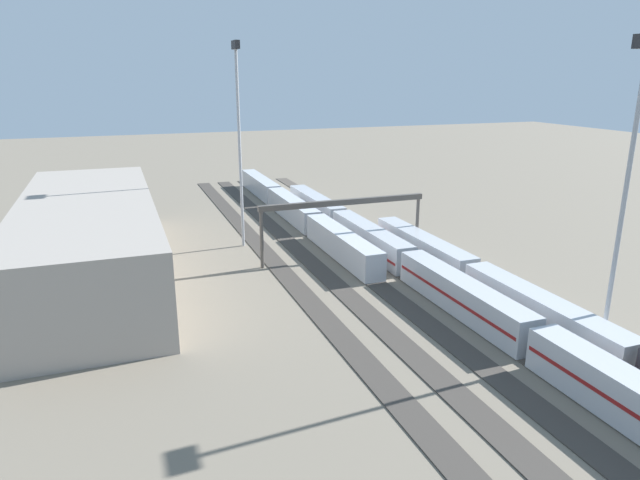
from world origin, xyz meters
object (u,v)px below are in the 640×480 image
at_px(train_on_track_1, 409,263).
at_px(train_on_track_0, 527,305).
at_px(signal_gantry, 344,209).
at_px(maintenance_shed, 89,238).
at_px(light_mast_1, 239,122).
at_px(train_on_track_2, 292,209).
at_px(light_mast_0, 630,162).

bearing_deg(train_on_track_1, train_on_track_0, -163.49).
bearing_deg(signal_gantry, maintenance_shed, 81.93).
height_order(light_mast_1, signal_gantry, light_mast_1).
bearing_deg(train_on_track_2, train_on_track_0, -169.12).
xyz_separation_m(train_on_track_1, light_mast_0, (-24.39, -7.99, 16.35)).
distance_m(train_on_track_0, light_mast_0, 18.16).
distance_m(train_on_track_2, signal_gantry, 25.21).
xyz_separation_m(train_on_track_1, signal_gantry, (10.54, 5.00, 5.40)).
relative_size(light_mast_0, signal_gantry, 1.16).
bearing_deg(signal_gantry, light_mast_0, -159.60).
height_order(train_on_track_1, maintenance_shed, maintenance_shed).
bearing_deg(light_mast_0, maintenance_shed, 49.84).
xyz_separation_m(light_mast_0, maintenance_shed, (39.77, 47.13, -13.25)).
xyz_separation_m(signal_gantry, maintenance_shed, (4.84, 34.14, -2.31)).
bearing_deg(train_on_track_2, signal_gantry, 180.00).
height_order(signal_gantry, maintenance_shed, maintenance_shed).
distance_m(train_on_track_2, train_on_track_0, 52.99).
bearing_deg(train_on_track_0, light_mast_0, -158.30).
height_order(train_on_track_2, train_on_track_0, train_on_track_0).
xyz_separation_m(train_on_track_2, signal_gantry, (-24.62, 0.00, 5.40)).
xyz_separation_m(train_on_track_2, light_mast_1, (-13.37, 12.26, 17.10)).
bearing_deg(train_on_track_1, train_on_track_2, 8.09).
xyz_separation_m(train_on_track_0, signal_gantry, (27.41, 10.00, 5.32)).
relative_size(train_on_track_0, light_mast_1, 2.18).
height_order(train_on_track_0, maintenance_shed, maintenance_shed).
xyz_separation_m(train_on_track_2, train_on_track_1, (-35.16, -5.00, -0.00)).
bearing_deg(train_on_track_0, signal_gantry, 20.04).
relative_size(train_on_track_2, signal_gantry, 2.86).
height_order(train_on_track_1, light_mast_0, light_mast_0).
distance_m(train_on_track_2, light_mast_0, 63.11).
distance_m(light_mast_1, signal_gantry, 20.34).
xyz_separation_m(train_on_track_2, light_mast_0, (-59.55, -12.99, 16.35)).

